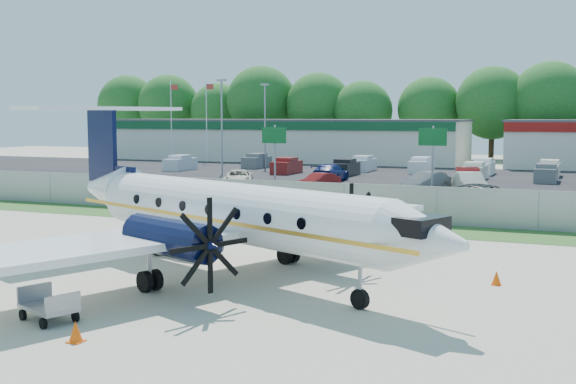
% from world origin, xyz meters
% --- Properties ---
extents(ground, '(170.00, 170.00, 0.00)m').
position_xyz_m(ground, '(0.00, 0.00, 0.00)').
color(ground, '#B3AE98').
rests_on(ground, ground).
extents(grass_verge, '(170.00, 4.00, 0.02)m').
position_xyz_m(grass_verge, '(0.00, 12.00, 0.01)').
color(grass_verge, '#2D561E').
rests_on(grass_verge, ground).
extents(access_road, '(170.00, 8.00, 0.02)m').
position_xyz_m(access_road, '(0.00, 19.00, 0.01)').
color(access_road, black).
rests_on(access_road, ground).
extents(parking_lot, '(170.00, 32.00, 0.02)m').
position_xyz_m(parking_lot, '(0.00, 40.00, 0.01)').
color(parking_lot, black).
rests_on(parking_lot, ground).
extents(perimeter_fence, '(120.00, 0.06, 1.99)m').
position_xyz_m(perimeter_fence, '(0.00, 14.00, 1.00)').
color(perimeter_fence, gray).
rests_on(perimeter_fence, ground).
extents(building_west, '(46.40, 12.40, 5.24)m').
position_xyz_m(building_west, '(-24.00, 61.98, 2.63)').
color(building_west, silver).
rests_on(building_west, ground).
extents(sign_left, '(1.80, 0.26, 5.00)m').
position_xyz_m(sign_left, '(-8.00, 22.91, 3.61)').
color(sign_left, gray).
rests_on(sign_left, ground).
extents(sign_mid, '(1.80, 0.26, 5.00)m').
position_xyz_m(sign_mid, '(3.00, 22.91, 3.61)').
color(sign_mid, gray).
rests_on(sign_mid, ground).
extents(flagpole_west, '(1.06, 0.12, 10.00)m').
position_xyz_m(flagpole_west, '(-35.92, 55.00, 5.64)').
color(flagpole_west, white).
rests_on(flagpole_west, ground).
extents(flagpole_east, '(1.06, 0.12, 10.00)m').
position_xyz_m(flagpole_east, '(-30.92, 55.00, 5.64)').
color(flagpole_east, white).
rests_on(flagpole_east, ground).
extents(light_pole_nw, '(0.90, 0.35, 9.09)m').
position_xyz_m(light_pole_nw, '(-20.00, 38.00, 5.23)').
color(light_pole_nw, gray).
rests_on(light_pole_nw, ground).
extents(light_pole_sw, '(0.90, 0.35, 9.09)m').
position_xyz_m(light_pole_sw, '(-20.00, 48.00, 5.23)').
color(light_pole_sw, gray).
rests_on(light_pole_sw, ground).
extents(tree_line, '(112.00, 6.00, 14.00)m').
position_xyz_m(tree_line, '(0.00, 74.00, 0.00)').
color(tree_line, '#1A5719').
rests_on(tree_line, ground).
extents(aircraft, '(19.39, 18.83, 6.01)m').
position_xyz_m(aircraft, '(0.53, -0.90, 2.32)').
color(aircraft, white).
rests_on(aircraft, ground).
extents(pushback_tug, '(2.73, 2.17, 1.35)m').
position_xyz_m(pushback_tug, '(-2.69, 2.05, 0.65)').
color(pushback_tug, white).
rests_on(pushback_tug, ground).
extents(baggage_cart_far, '(1.96, 1.59, 0.89)m').
position_xyz_m(baggage_cart_far, '(-1.46, -7.71, 0.42)').
color(baggage_cart_far, gray).
rests_on(baggage_cart_far, ground).
extents(cone_nose, '(0.34, 0.34, 0.48)m').
position_xyz_m(cone_nose, '(9.43, 1.42, 0.23)').
color(cone_nose, '#F65207').
rests_on(cone_nose, ground).
extents(cone_port_wing, '(0.38, 0.38, 0.54)m').
position_xyz_m(cone_port_wing, '(0.43, -8.93, 0.25)').
color(cone_port_wing, '#F65207').
rests_on(cone_port_wing, ground).
extents(cone_starboard_wing, '(0.38, 0.38, 0.54)m').
position_xyz_m(cone_starboard_wing, '(-1.47, 7.43, 0.26)').
color(cone_starboard_wing, '#F65207').
rests_on(cone_starboard_wing, ground).
extents(road_car_west, '(5.70, 3.76, 1.46)m').
position_xyz_m(road_car_west, '(-20.13, 18.05, 0.00)').
color(road_car_west, navy).
rests_on(road_car_west, ground).
extents(road_car_mid, '(6.71, 5.06, 1.69)m').
position_xyz_m(road_car_mid, '(5.80, 19.82, 0.00)').
color(road_car_mid, black).
rests_on(road_car_mid, ground).
extents(parked_car_a, '(3.94, 5.31, 1.34)m').
position_xyz_m(parked_car_a, '(-13.64, 28.64, 0.00)').
color(parked_car_a, beige).
rests_on(parked_car_a, ground).
extents(parked_car_b, '(2.51, 4.21, 1.31)m').
position_xyz_m(parked_car_b, '(-6.64, 28.28, 0.00)').
color(parked_car_b, maroon).
rests_on(parked_car_b, ground).
extents(parked_car_c, '(3.07, 4.96, 1.54)m').
position_xyz_m(parked_car_c, '(1.28, 29.65, 0.00)').
color(parked_car_c, '#595B5E').
rests_on(parked_car_c, ground).
extents(parked_car_d, '(3.25, 5.14, 1.60)m').
position_xyz_m(parked_car_d, '(4.40, 29.70, 0.00)').
color(parked_car_d, beige).
rests_on(parked_car_d, ground).
extents(parked_car_f, '(2.43, 5.46, 1.56)m').
position_xyz_m(parked_car_f, '(-8.21, 35.46, 0.00)').
color(parked_car_f, navy).
rests_on(parked_car_f, ground).
extents(parked_car_g, '(2.80, 5.32, 1.67)m').
position_xyz_m(parked_car_g, '(3.46, 34.51, 0.00)').
color(parked_car_g, maroon).
rests_on(parked_car_g, ground).
extents(far_parking_rows, '(56.00, 10.00, 1.60)m').
position_xyz_m(far_parking_rows, '(0.00, 45.00, 0.00)').
color(far_parking_rows, gray).
rests_on(far_parking_rows, ground).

